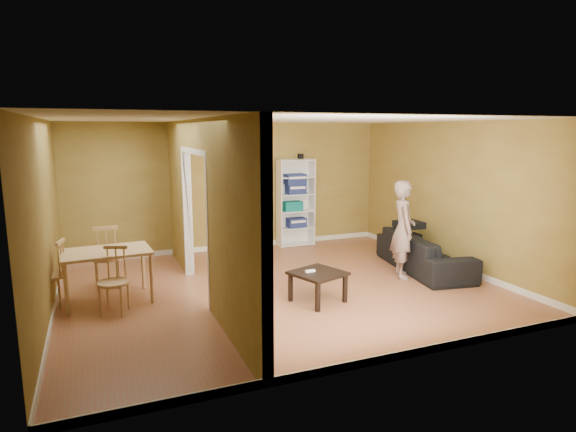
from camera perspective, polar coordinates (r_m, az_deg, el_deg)
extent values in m
plane|color=#96633C|center=(7.66, -0.83, -8.47)|extent=(6.50, 6.50, 0.00)
plane|color=white|center=(7.26, -0.89, 11.37)|extent=(6.50, 6.50, 0.00)
plane|color=olive|center=(9.94, -6.62, 3.45)|extent=(6.50, 0.00, 6.50)
plane|color=olive|center=(4.93, 10.80, -3.43)|extent=(6.50, 0.00, 6.50)
plane|color=olive|center=(6.89, -26.93, -0.52)|extent=(0.00, 5.50, 5.50)
plane|color=olive|center=(9.04, 18.75, 2.32)|extent=(0.00, 5.50, 5.50)
cube|color=black|center=(10.33, 1.50, 7.10)|extent=(0.10, 0.10, 0.10)
imported|color=black|center=(8.82, 15.83, -3.51)|extent=(2.34, 1.30, 0.84)
imported|color=slate|center=(8.22, 13.53, -0.56)|extent=(0.85, 0.76, 1.92)
cube|color=white|center=(10.10, -1.09, 1.47)|extent=(0.02, 0.34, 1.85)
cube|color=white|center=(10.39, 2.82, 1.71)|extent=(0.02, 0.34, 1.85)
cube|color=white|center=(10.39, 0.55, 1.71)|extent=(0.78, 0.02, 1.85)
cube|color=white|center=(10.41, 0.88, -3.34)|extent=(0.74, 0.34, 0.02)
cube|color=white|center=(10.33, 0.88, -1.39)|extent=(0.74, 0.34, 0.02)
cube|color=white|center=(10.27, 0.89, 0.59)|extent=(0.74, 0.34, 0.02)
cube|color=white|center=(10.21, 0.90, 2.60)|extent=(0.74, 0.34, 0.02)
cube|color=white|center=(10.17, 0.90, 4.62)|extent=(0.74, 0.34, 0.02)
cube|color=white|center=(10.15, 0.91, 6.65)|extent=(0.74, 0.34, 0.02)
cube|color=navy|center=(10.32, 0.99, -0.78)|extent=(0.39, 0.25, 0.20)
cube|color=#166F61|center=(10.22, 0.52, 1.18)|extent=(0.39, 0.26, 0.20)
cube|color=navy|center=(10.20, 0.91, 3.22)|extent=(0.40, 0.26, 0.20)
cube|color=navy|center=(10.17, 0.84, 4.48)|extent=(0.43, 0.28, 0.22)
cube|color=black|center=(6.94, 3.56, -6.79)|extent=(0.67, 0.67, 0.04)
cube|color=black|center=(6.66, 2.40, -9.54)|extent=(0.06, 0.06, 0.40)
cube|color=black|center=(6.90, 6.65, -8.90)|extent=(0.06, 0.06, 0.40)
cube|color=black|center=(7.14, 0.54, -8.16)|extent=(0.06, 0.06, 0.40)
cube|color=black|center=(7.36, 4.56, -7.62)|extent=(0.06, 0.06, 0.40)
cube|color=white|center=(6.93, 2.64, -6.52)|extent=(0.15, 0.04, 0.03)
cube|color=tan|center=(7.34, -20.76, -4.00)|extent=(1.21, 0.80, 0.04)
cylinder|color=tan|center=(7.12, -24.98, -7.89)|extent=(0.05, 0.05, 0.71)
cylinder|color=tan|center=(7.13, -16.02, -7.29)|extent=(0.05, 0.05, 0.71)
cylinder|color=tan|center=(7.79, -24.75, -6.36)|extent=(0.05, 0.05, 0.71)
cylinder|color=tan|center=(7.80, -16.59, -5.81)|extent=(0.05, 0.05, 0.71)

